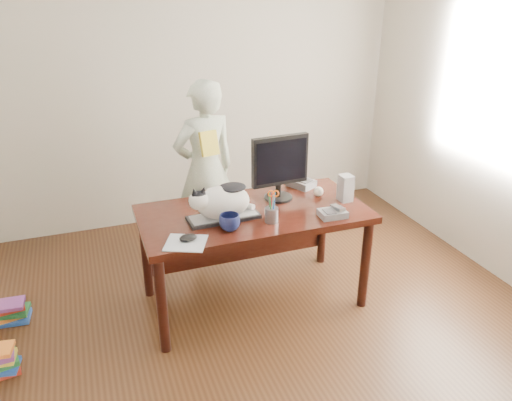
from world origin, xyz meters
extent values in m
plane|color=black|center=(0.00, 0.00, 0.00)|extent=(4.50, 4.50, 0.00)
plane|color=beige|center=(0.00, 2.25, 1.35)|extent=(4.00, 0.00, 4.00)
cube|color=black|center=(0.00, 0.60, 0.72)|extent=(1.60, 0.80, 0.05)
cylinder|color=black|center=(-0.74, 0.26, 0.35)|extent=(0.07, 0.07, 0.70)
cylinder|color=black|center=(0.74, 0.26, 0.35)|extent=(0.07, 0.07, 0.70)
cylinder|color=black|center=(-0.74, 0.94, 0.35)|extent=(0.07, 0.07, 0.70)
cylinder|color=black|center=(0.74, 0.94, 0.35)|extent=(0.07, 0.07, 0.70)
cube|color=black|center=(0.00, 0.96, 0.40)|extent=(1.45, 0.03, 0.50)
cube|color=black|center=(-0.24, 0.55, 0.76)|extent=(0.49, 0.20, 0.02)
cube|color=#AAAAAF|center=(-0.24, 0.55, 0.78)|extent=(0.46, 0.17, 0.01)
ellipsoid|color=white|center=(-0.24, 0.55, 0.87)|extent=(0.38, 0.24, 0.23)
ellipsoid|color=white|center=(-0.41, 0.52, 0.92)|extent=(0.14, 0.13, 0.13)
ellipsoid|color=black|center=(-0.41, 0.52, 0.96)|extent=(0.10, 0.09, 0.05)
cone|color=black|center=(-0.44, 0.50, 0.99)|extent=(0.07, 0.06, 0.08)
cone|color=black|center=(-0.38, 0.51, 0.99)|extent=(0.07, 0.06, 0.08)
ellipsoid|color=black|center=(-0.17, 0.55, 0.97)|extent=(0.20, 0.16, 0.05)
cylinder|color=white|center=(-0.06, 0.61, 0.80)|extent=(0.12, 0.15, 0.05)
cylinder|color=black|center=(0.25, 0.75, 0.76)|extent=(0.23, 0.23, 0.02)
cylinder|color=black|center=(0.25, 0.75, 0.82)|extent=(0.05, 0.05, 0.10)
cube|color=black|center=(0.25, 0.73, 1.05)|extent=(0.43, 0.08, 0.36)
cube|color=black|center=(0.25, 0.70, 1.05)|extent=(0.39, 0.03, 0.31)
cylinder|color=gray|center=(0.06, 0.40, 0.80)|extent=(0.12, 0.12, 0.10)
cylinder|color=black|center=(0.04, 0.41, 0.89)|extent=(0.04, 0.03, 0.15)
cylinder|color=blue|center=(0.07, 0.38, 0.89)|extent=(0.03, 0.03, 0.15)
cylinder|color=#B31923|center=(0.06, 0.41, 0.89)|extent=(0.02, 0.04, 0.15)
cylinder|color=#177729|center=(0.04, 0.39, 0.89)|extent=(0.02, 0.03, 0.15)
cylinder|color=#B8B8BD|center=(0.06, 0.39, 0.90)|extent=(0.01, 0.03, 0.11)
cylinder|color=#B8B8BD|center=(0.07, 0.39, 0.90)|extent=(0.02, 0.02, 0.11)
torus|color=#F5590C|center=(0.05, 0.39, 0.96)|extent=(0.05, 0.03, 0.05)
torus|color=#F5590C|center=(0.08, 0.38, 0.96)|extent=(0.05, 0.03, 0.05)
cube|color=silver|center=(-0.55, 0.29, 0.75)|extent=(0.32, 0.30, 0.01)
ellipsoid|color=black|center=(-0.53, 0.31, 0.78)|extent=(0.13, 0.11, 0.04)
imported|color=black|center=(-0.25, 0.38, 0.80)|extent=(0.17, 0.17, 0.11)
cube|color=slate|center=(0.48, 0.33, 0.77)|extent=(0.19, 0.14, 0.05)
cube|color=#414143|center=(0.45, 0.32, 0.80)|extent=(0.08, 0.10, 0.01)
cube|color=#B8B8BD|center=(0.52, 0.33, 0.81)|extent=(0.05, 0.16, 0.05)
cube|color=gray|center=(0.69, 0.54, 0.85)|extent=(0.09, 0.10, 0.20)
sphere|color=white|center=(0.55, 0.68, 0.79)|extent=(0.07, 0.07, 0.07)
cube|color=#461812|center=(-0.17, 0.91, 0.77)|extent=(0.23, 0.20, 0.03)
cube|color=#512F1C|center=(-0.16, 0.91, 0.79)|extent=(0.20, 0.17, 0.03)
cube|color=silver|center=(-0.18, 0.91, 0.82)|extent=(0.15, 0.14, 0.02)
cube|color=slate|center=(0.51, 0.90, 0.78)|extent=(0.23, 0.25, 0.05)
cube|color=#414143|center=(0.52, 0.88, 0.81)|extent=(0.13, 0.13, 0.01)
imported|color=white|center=(-0.12, 1.48, 0.77)|extent=(0.63, 0.48, 1.53)
cube|color=gold|center=(-0.12, 1.31, 1.05)|extent=(0.16, 0.12, 0.20)
cube|color=red|center=(-1.75, 0.40, 0.01)|extent=(0.25, 0.19, 0.03)
cube|color=#1C46AA|center=(-1.74, 0.39, 0.04)|extent=(0.23, 0.18, 0.03)
cube|color=#1C46AA|center=(-1.72, 0.95, 0.02)|extent=(0.25, 0.19, 0.03)
cube|color=orange|center=(-1.73, 0.96, 0.05)|extent=(0.22, 0.19, 0.03)
cube|color=#227336|center=(-1.71, 0.94, 0.08)|extent=(0.24, 0.19, 0.03)
cube|color=red|center=(-1.72, 0.96, 0.11)|extent=(0.21, 0.16, 0.03)
cube|color=#773789|center=(-1.73, 0.94, 0.14)|extent=(0.22, 0.17, 0.03)
camera|label=1|loc=(-1.07, -2.41, 2.24)|focal=35.00mm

